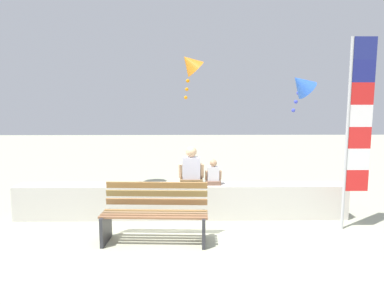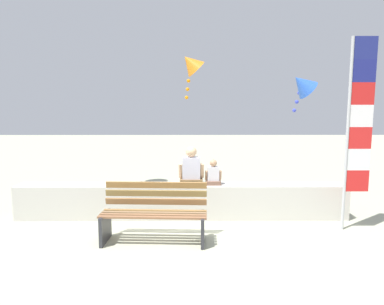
{
  "view_description": "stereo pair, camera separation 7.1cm",
  "coord_description": "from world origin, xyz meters",
  "px_view_note": "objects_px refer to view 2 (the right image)",
  "views": [
    {
      "loc": [
        0.09,
        -5.16,
        2.09
      ],
      "look_at": [
        0.19,
        1.22,
        1.23
      ],
      "focal_mm": 32.66,
      "sensor_mm": 36.0,
      "label": 1
    },
    {
      "loc": [
        0.16,
        -5.16,
        2.09
      ],
      "look_at": [
        0.19,
        1.22,
        1.23
      ],
      "focal_mm": 32.66,
      "sensor_mm": 36.0,
      "label": 2
    }
  ],
  "objects_px": {
    "person_adult": "(191,170)",
    "flag_banner": "(357,123)",
    "person_child": "(213,175)",
    "kite_orange": "(191,64)",
    "park_bench": "(154,214)",
    "kite_blue": "(302,84)"
  },
  "relations": [
    {
      "from": "person_adult",
      "to": "flag_banner",
      "type": "bearing_deg",
      "value": -13.69
    },
    {
      "from": "person_child",
      "to": "kite_orange",
      "type": "relative_size",
      "value": 0.45
    },
    {
      "from": "park_bench",
      "to": "kite_blue",
      "type": "distance_m",
      "value": 4.05
    },
    {
      "from": "person_adult",
      "to": "flag_banner",
      "type": "height_order",
      "value": "flag_banner"
    },
    {
      "from": "park_bench",
      "to": "kite_blue",
      "type": "height_order",
      "value": "kite_blue"
    },
    {
      "from": "flag_banner",
      "to": "kite_orange",
      "type": "xyz_separation_m",
      "value": [
        -2.72,
        1.93,
        1.17
      ]
    },
    {
      "from": "person_adult",
      "to": "flag_banner",
      "type": "relative_size",
      "value": 0.22
    },
    {
      "from": "kite_blue",
      "to": "person_child",
      "type": "bearing_deg",
      "value": -155.54
    },
    {
      "from": "flag_banner",
      "to": "kite_orange",
      "type": "relative_size",
      "value": 3.03
    },
    {
      "from": "kite_orange",
      "to": "kite_blue",
      "type": "bearing_deg",
      "value": -10.74
    },
    {
      "from": "kite_blue",
      "to": "park_bench",
      "type": "bearing_deg",
      "value": -145.09
    },
    {
      "from": "park_bench",
      "to": "person_child",
      "type": "distance_m",
      "value": 1.56
    },
    {
      "from": "person_child",
      "to": "kite_blue",
      "type": "distance_m",
      "value": 2.65
    },
    {
      "from": "park_bench",
      "to": "person_child",
      "type": "relative_size",
      "value": 3.5
    },
    {
      "from": "person_adult",
      "to": "kite_orange",
      "type": "distance_m",
      "value": 2.43
    },
    {
      "from": "person_adult",
      "to": "kite_orange",
      "type": "relative_size",
      "value": 0.68
    },
    {
      "from": "person_adult",
      "to": "kite_orange",
      "type": "bearing_deg",
      "value": 90.5
    },
    {
      "from": "kite_orange",
      "to": "park_bench",
      "type": "bearing_deg",
      "value": -103.21
    },
    {
      "from": "flag_banner",
      "to": "kite_blue",
      "type": "distance_m",
      "value": 1.72
    },
    {
      "from": "person_adult",
      "to": "kite_blue",
      "type": "bearing_deg",
      "value": 20.43
    },
    {
      "from": "park_bench",
      "to": "flag_banner",
      "type": "relative_size",
      "value": 0.52
    },
    {
      "from": "park_bench",
      "to": "kite_orange",
      "type": "bearing_deg",
      "value": 76.79
    }
  ]
}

